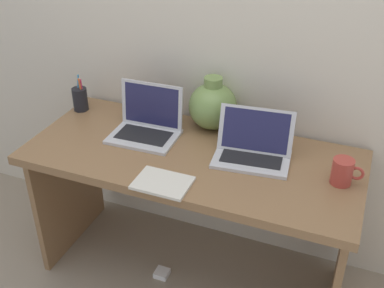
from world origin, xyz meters
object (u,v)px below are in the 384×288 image
laptop_left (147,122)px  green_vase (213,106)px  notebook_stack (163,183)px  laptop_right (253,146)px  coffee_mug (343,172)px  pen_cup (80,99)px  power_brick (162,273)px

laptop_left → green_vase: green_vase is taller
notebook_stack → laptop_left: bearing=124.3°
laptop_right → coffee_mug: laptop_right is taller
coffee_mug → pen_cup: bearing=172.9°
laptop_right → pen_cup: (-0.94, 0.11, 0.01)m
coffee_mug → laptop_left: bearing=175.5°
notebook_stack → power_brick: notebook_stack is taller
laptop_left → laptop_right: size_ratio=0.91×
laptop_right → pen_cup: bearing=173.5°
pen_cup → laptop_right: bearing=-6.5°
laptop_right → green_vase: 0.32m
notebook_stack → power_brick: bearing=122.4°
coffee_mug → notebook_stack: bearing=-157.4°
coffee_mug → power_brick: bearing=-172.1°
green_vase → notebook_stack: green_vase is taller
laptop_left → coffee_mug: (0.90, -0.07, -0.01)m
laptop_left → green_vase: (0.26, 0.17, 0.05)m
laptop_left → pen_cup: size_ratio=1.68×
notebook_stack → coffee_mug: 0.72m
laptop_left → notebook_stack: 0.42m
laptop_right → coffee_mug: 0.39m
notebook_stack → pen_cup: 0.80m
power_brick → green_vase: bearing=69.4°
green_vase → pen_cup: (-0.69, -0.08, -0.05)m
pen_cup → power_brick: 0.99m
laptop_left → pen_cup: laptop_left is taller
green_vase → notebook_stack: (-0.02, -0.52, -0.11)m
coffee_mug → power_brick: 1.09m
coffee_mug → pen_cup: 1.34m
green_vase → power_brick: green_vase is taller
laptop_right → power_brick: 0.87m
green_vase → notebook_stack: bearing=-92.7°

